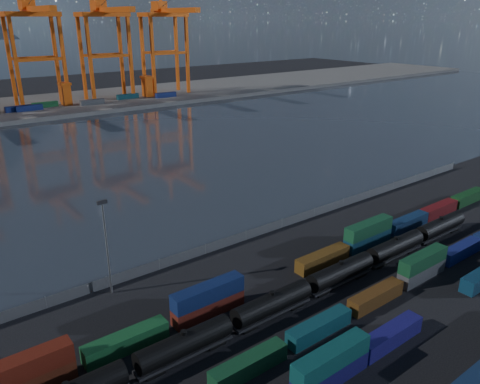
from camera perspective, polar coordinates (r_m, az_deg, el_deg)
ground at (r=79.95m, az=13.50°, el=-12.79°), size 700.00×700.00×0.00m
harbor_water at (r=161.00m, az=-16.46°, el=4.09°), size 700.00×700.00×0.00m
far_quay at (r=259.64m, az=-25.22°, el=9.22°), size 700.00×70.00×2.00m
container_row_south at (r=72.42m, az=18.76°, el=-15.23°), size 126.76×2.40×5.12m
container_row_mid at (r=68.71m, az=7.58°, el=-16.69°), size 139.56×2.31×4.92m
container_row_north at (r=79.27m, az=2.60°, el=-10.86°), size 141.25×2.45×5.22m
tanker_string at (r=69.32m, az=-1.09°, el=-15.68°), size 122.84×3.08×4.41m
waterfront_fence at (r=96.74m, az=0.72°, el=-5.33°), size 160.12×0.12×2.20m
yard_light_mast at (r=78.30m, az=-15.97°, el=-5.96°), size 1.60×0.40×16.60m
quay_containers at (r=243.09m, az=-27.02°, el=8.84°), size 172.58×10.99×2.60m
straddle_carriers at (r=248.42m, az=-25.48°, el=10.36°), size 140.00×7.00×11.10m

